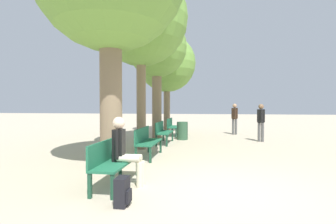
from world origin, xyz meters
The scene contains 13 objects.
ground_plane centered at (0.00, 0.00, 0.00)m, with size 80.00×80.00×0.00m, color #B7A88E.
bench_row_0 centered at (-2.02, 0.03, 0.51)m, with size 0.49×1.58×0.86m.
bench_row_1 centered at (-2.02, 2.78, 0.51)m, with size 0.49×1.58×0.86m.
bench_row_2 centered at (-2.02, 5.52, 0.51)m, with size 0.49×1.58×0.86m.
bench_row_3 centered at (-2.02, 8.27, 0.51)m, with size 0.49×1.58×0.86m.
tree_row_1 centered at (-2.53, 4.13, 4.49)m, with size 3.25×3.25×6.14m.
tree_row_2 centered at (-2.53, 6.89, 4.07)m, with size 2.71×2.71×5.50m.
tree_row_3 centered at (-2.53, 9.74, 3.84)m, with size 3.20×3.20×5.46m.
person_seated centered at (-1.79, 0.07, 0.70)m, with size 0.61×0.35×1.31m.
backpack centered at (-1.49, -0.94, 0.22)m, with size 0.21×0.29×0.44m.
pedestrian_near centered at (1.12, 9.24, 0.92)m, with size 0.33×0.29×1.61m.
pedestrian_mid centered at (1.96, 6.68, 0.90)m, with size 0.32×0.28×1.58m.
trash_bin centered at (-1.36, 6.83, 0.39)m, with size 0.49×0.49×0.79m.
Camera 1 is at (-0.20, -4.73, 1.54)m, focal length 28.00 mm.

